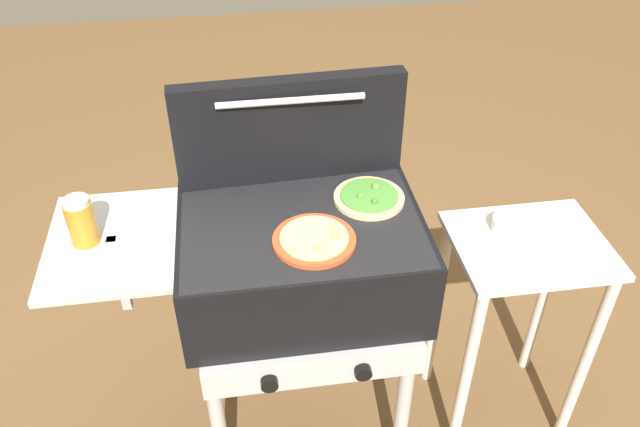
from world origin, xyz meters
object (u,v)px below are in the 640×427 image
object	(u,v)px
pizza_veggie	(369,197)
prep_table	(517,296)
sauce_jar	(81,221)
pizza_cheese	(315,240)
topping_bowl_near	(509,226)
grill	(297,264)

from	to	relation	value
pizza_veggie	prep_table	size ratio (longest dim) A/B	0.26
sauce_jar	prep_table	size ratio (longest dim) A/B	0.17
prep_table	pizza_cheese	bearing A→B (deg)	-172.00
prep_table	topping_bowl_near	xyz separation A→B (m)	(-0.05, 0.06, 0.23)
grill	sauce_jar	xyz separation A→B (m)	(-0.52, 0.01, 0.21)
pizza_cheese	sauce_jar	bearing A→B (deg)	170.76
pizza_veggie	prep_table	xyz separation A→B (m)	(0.47, -0.07, -0.37)
prep_table	topping_bowl_near	size ratio (longest dim) A/B	7.41
grill	topping_bowl_near	bearing A→B (deg)	5.60
grill	prep_table	xyz separation A→B (m)	(0.67, 0.00, -0.22)
topping_bowl_near	pizza_cheese	bearing A→B (deg)	-166.03
pizza_veggie	sauce_jar	bearing A→B (deg)	-174.92
grill	topping_bowl_near	world-z (taller)	grill
grill	topping_bowl_near	xyz separation A→B (m)	(0.63, 0.06, 0.01)
pizza_veggie	prep_table	world-z (taller)	pizza_veggie
pizza_veggie	prep_table	distance (m)	0.60
pizza_cheese	topping_bowl_near	world-z (taller)	pizza_cheese
grill	pizza_cheese	world-z (taller)	pizza_cheese
grill	prep_table	bearing A→B (deg)	0.37
pizza_veggie	grill	bearing A→B (deg)	-161.02
grill	topping_bowl_near	size ratio (longest dim) A/B	9.52
sauce_jar	topping_bowl_near	distance (m)	1.17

